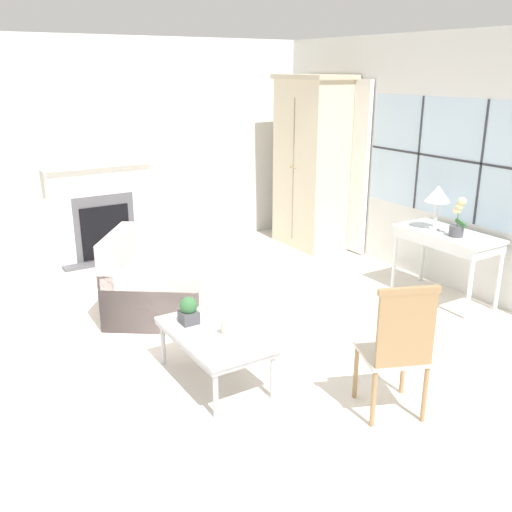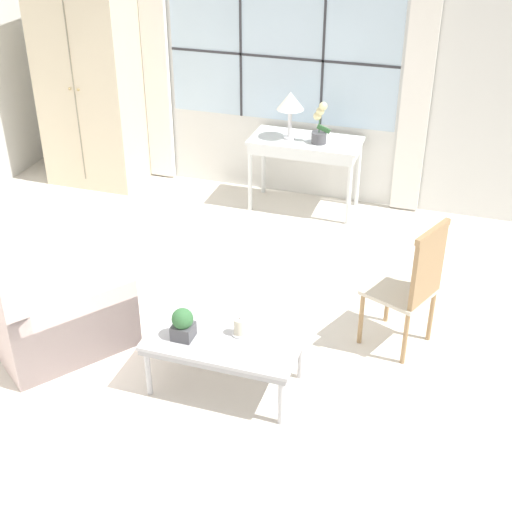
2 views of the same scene
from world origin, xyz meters
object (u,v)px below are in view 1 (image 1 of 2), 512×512
Objects in this scene: armoire at (312,163)px; pillar_candle at (226,328)px; armchair_upholstered at (156,289)px; potted_plant_small at (189,310)px; table_lamp at (438,195)px; potted_orchid at (458,221)px; coffee_table at (214,337)px; console_table at (447,240)px; side_chair_wooden at (398,344)px; fireplace at (101,203)px.

pillar_candle is at bearing -46.75° from armoire.
armchair_upholstered is 5.67× the size of potted_plant_small.
table_lamp is at bearing 69.17° from armchair_upholstered.
coffee_table is at bearing -88.73° from potted_orchid.
console_table reaches higher than pillar_candle.
armoire is 1.80× the size of armchair_upholstered.
pillar_candle is at bearing -80.85° from table_lamp.
armoire reaches higher than potted_plant_small.
potted_plant_small is (-1.41, -0.94, -0.05)m from side_chair_wooden.
coffee_table is (0.21, -2.93, -0.29)m from console_table.
fireplace is 10.17× the size of potted_plant_small.
armoire reaches higher than pillar_candle.
potted_orchid is 0.40× the size of coffee_table.
potted_orchid is 0.40× the size of side_chair_wooden.
potted_orchid is at bearing 120.79° from side_chair_wooden.
side_chair_wooden is 1.69m from potted_plant_small.
fireplace is 3.24m from potted_plant_small.
armoire is at bearing 131.75° from coffee_table.
fireplace is 5.58× the size of potted_orchid.
console_table is at bearing 89.01° from potted_plant_small.
side_chair_wooden is at bearing -28.81° from armoire.
armoire is 16.64× the size of pillar_candle.
pillar_candle is at bearing -86.95° from potted_orchid.
table_lamp is (-0.16, -0.03, 0.46)m from console_table.
potted_plant_small is 1.63× the size of pillar_candle.
armchair_upholstered is 1.24× the size of side_chair_wooden.
armoire is at bearing 179.31° from potted_orchid.
armoire is 3.17m from armchair_upholstered.
coffee_table is (3.48, -0.21, -0.39)m from fireplace.
coffee_table is at bearing -3.41° from fireplace.
pillar_candle is (2.68, -2.85, -0.69)m from armoire.
armoire is 4.89× the size of table_lamp.
fireplace is 3.59m from pillar_candle.
fireplace is 2.22× the size of coffee_table.
table_lamp reaches higher than armchair_upholstered.
armoire is 5.61× the size of potted_orchid.
armoire is (0.89, 2.70, 0.41)m from fireplace.
armoire is 10.20× the size of potted_plant_small.
table_lamp is (3.11, 2.69, 0.36)m from fireplace.
side_chair_wooden is 1.44m from coffee_table.
coffee_table is at bearing -143.33° from side_chair_wooden.
armoire reaches higher than table_lamp.
potted_plant_small is at bearing -156.78° from pillar_candle.
potted_orchid is at bearing 86.16° from potted_plant_small.
fireplace is 2.11m from armchair_upholstered.
pillar_candle is at bearing -1.37° from armchair_upholstered.
fireplace is 1.00× the size of armoire.
potted_plant_small is at bearing -52.15° from armoire.
side_chair_wooden is (1.35, -2.08, -0.09)m from console_table.
console_table is at bearing 39.77° from fireplace.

